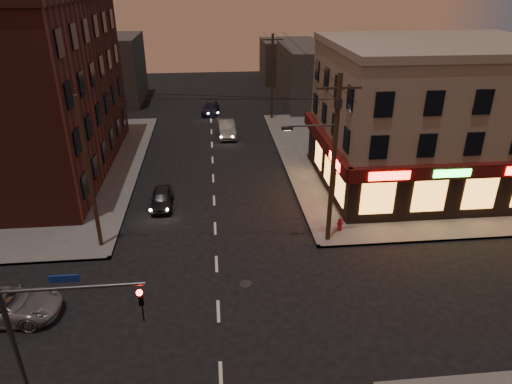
{
  "coord_description": "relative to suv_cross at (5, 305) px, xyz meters",
  "views": [
    {
      "loc": [
        0.08,
        -17.49,
        14.71
      ],
      "look_at": [
        2.48,
        6.47,
        3.2
      ],
      "focal_mm": 32.0,
      "sensor_mm": 36.0,
      "label": 1
    }
  ],
  "objects": [
    {
      "name": "suv_cross",
      "position": [
        0.0,
        0.0,
        0.0
      ],
      "size": [
        5.22,
        2.66,
        1.41
      ],
      "primitive_type": "imported",
      "rotation": [
        0.0,
        0.0,
        1.51
      ],
      "color": "gray",
      "rests_on": "ground"
    },
    {
      "name": "brick_apartment",
      "position": [
        -4.56,
        18.43,
        5.94
      ],
      "size": [
        12.0,
        20.0,
        13.0
      ],
      "primitive_type": "cube",
      "color": "#4D1F19",
      "rests_on": "sidewalk_nw"
    },
    {
      "name": "bg_building_ne_b",
      "position": [
        21.94,
        51.43,
        2.29
      ],
      "size": [
        8.0,
        8.0,
        6.0
      ],
      "primitive_type": "cube",
      "color": "#3F3D3A",
      "rests_on": "ground"
    },
    {
      "name": "utility_pole_main",
      "position": [
        16.63,
        5.23,
        5.05
      ],
      "size": [
        4.2,
        0.44,
        10.0
      ],
      "color": "#382619",
      "rests_on": "sidewalk_ne"
    },
    {
      "name": "sedan_near",
      "position": [
        6.33,
        10.88,
        -0.09
      ],
      "size": [
        1.55,
        3.65,
        1.23
      ],
      "primitive_type": "imported",
      "rotation": [
        0.0,
        0.0,
        0.03
      ],
      "color": "black",
      "rests_on": "ground"
    },
    {
      "name": "utility_pole_west",
      "position": [
        3.14,
        5.93,
        3.94
      ],
      "size": [
        0.24,
        0.24,
        9.0
      ],
      "primitive_type": "cylinder",
      "color": "#382619",
      "rests_on": "sidewalk_nw"
    },
    {
      "name": "sidewalk_ne",
      "position": [
        27.94,
        18.43,
        -0.63
      ],
      "size": [
        24.0,
        28.0,
        0.15
      ],
      "primitive_type": "cube",
      "color": "#514F4C",
      "rests_on": "ground"
    },
    {
      "name": "ground",
      "position": [
        9.94,
        -0.57,
        -0.71
      ],
      "size": [
        120.0,
        120.0,
        0.0
      ],
      "primitive_type": "plane",
      "color": "black",
      "rests_on": "ground"
    },
    {
      "name": "fire_hydrant",
      "position": [
        17.74,
        6.17,
        -0.09
      ],
      "size": [
        0.38,
        0.38,
        0.86
      ],
      "rotation": [
        0.0,
        0.0,
        0.09
      ],
      "color": "maroon",
      "rests_on": "sidewalk_ne"
    },
    {
      "name": "sedan_mid",
      "position": [
        11.48,
        25.93,
        0.04
      ],
      "size": [
        1.75,
        4.58,
        1.49
      ],
      "primitive_type": "imported",
      "rotation": [
        0.0,
        0.0,
        0.04
      ],
      "color": "slate",
      "rests_on": "ground"
    },
    {
      "name": "pizza_building",
      "position": [
        25.87,
        12.86,
        4.64
      ],
      "size": [
        15.85,
        12.85,
        10.5
      ],
      "color": "gray",
      "rests_on": "sidewalk_ne"
    },
    {
      "name": "traffic_signal",
      "position": [
        4.38,
        -6.17,
        3.45
      ],
      "size": [
        4.49,
        0.32,
        6.47
      ],
      "color": "#333538",
      "rests_on": "ground"
    },
    {
      "name": "bg_building_ne_a",
      "position": [
        23.94,
        37.43,
        2.79
      ],
      "size": [
        10.0,
        12.0,
        7.0
      ],
      "primitive_type": "cube",
      "color": "#3F3D3A",
      "rests_on": "ground"
    },
    {
      "name": "bg_building_nw",
      "position": [
        -3.06,
        41.43,
        3.29
      ],
      "size": [
        9.0,
        10.0,
        8.0
      ],
      "primitive_type": "cube",
      "color": "#3F3D3A",
      "rests_on": "ground"
    },
    {
      "name": "sedan_far",
      "position": [
        9.94,
        34.34,
        -0.06
      ],
      "size": [
        2.31,
        4.61,
        1.29
      ],
      "primitive_type": "imported",
      "rotation": [
        0.0,
        0.0,
        -0.12
      ],
      "color": "black",
      "rests_on": "ground"
    },
    {
      "name": "utility_pole_far",
      "position": [
        16.74,
        31.43,
        3.94
      ],
      "size": [
        0.26,
        0.26,
        9.0
      ],
      "primitive_type": "cylinder",
      "color": "#382619",
      "rests_on": "sidewalk_ne"
    }
  ]
}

